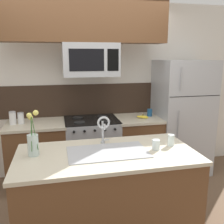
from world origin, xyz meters
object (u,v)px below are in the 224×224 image
(stove_range, at_px, (92,149))
(banana_bunch, at_px, (143,117))
(refrigerator, at_px, (181,117))
(sink_faucet, at_px, (103,126))
(microwave, at_px, (90,60))
(flower_vase, at_px, (33,143))
(drinking_glass, at_px, (156,145))
(storage_jar_medium, at_px, (21,118))
(storage_jar_tall, at_px, (13,118))
(coffee_tin, at_px, (150,113))
(spare_glass, at_px, (171,140))

(stove_range, height_order, banana_bunch, banana_bunch)
(stove_range, height_order, refrigerator, refrigerator)
(refrigerator, xyz_separation_m, sink_faucet, (-1.44, -1.05, 0.23))
(microwave, distance_m, refrigerator, 1.67)
(banana_bunch, height_order, flower_vase, flower_vase)
(microwave, xyz_separation_m, banana_bunch, (0.76, -0.04, -0.83))
(refrigerator, bearing_deg, drinking_glass, -126.43)
(storage_jar_medium, bearing_deg, sink_faucet, -48.28)
(storage_jar_tall, relative_size, banana_bunch, 0.93)
(microwave, relative_size, banana_bunch, 3.91)
(storage_jar_tall, bearing_deg, drinking_glass, -40.51)
(storage_jar_medium, xyz_separation_m, sink_faucet, (0.94, -1.05, 0.12))
(coffee_tin, relative_size, sink_faucet, 0.36)
(refrigerator, height_order, coffee_tin, refrigerator)
(storage_jar_medium, distance_m, coffee_tin, 1.86)
(microwave, relative_size, refrigerator, 0.43)
(sink_faucet, height_order, spare_glass, sink_faucet)
(drinking_glass, xyz_separation_m, flower_vase, (-1.16, 0.11, 0.07))
(storage_jar_tall, relative_size, drinking_glass, 1.74)
(banana_bunch, xyz_separation_m, drinking_glass, (-0.30, -1.22, 0.03))
(storage_jar_tall, height_order, drinking_glass, storage_jar_tall)
(storage_jar_tall, height_order, spare_glass, storage_jar_tall)
(refrigerator, relative_size, storage_jar_medium, 11.43)
(microwave, bearing_deg, spare_glass, -61.36)
(storage_jar_tall, xyz_separation_m, coffee_tin, (1.97, 0.04, -0.03))
(drinking_glass, bearing_deg, stove_range, 109.59)
(coffee_tin, distance_m, sink_faucet, 1.43)
(refrigerator, bearing_deg, sink_faucet, -143.82)
(storage_jar_medium, xyz_separation_m, coffee_tin, (1.86, 0.03, -0.02))
(microwave, height_order, sink_faucet, microwave)
(drinking_glass, bearing_deg, flower_vase, 174.61)
(coffee_tin, bearing_deg, storage_jar_medium, -179.12)
(spare_glass, xyz_separation_m, flower_vase, (-1.35, 0.04, 0.06))
(microwave, distance_m, coffee_tin, 1.21)
(drinking_glass, bearing_deg, spare_glass, 20.45)
(banana_bunch, bearing_deg, sink_faucet, -128.58)
(storage_jar_tall, bearing_deg, stove_range, -0.64)
(stove_range, xyz_separation_m, flower_vase, (-0.70, -1.18, 0.57))
(microwave, xyz_separation_m, spare_glass, (0.65, -1.19, -0.79))
(storage_jar_medium, relative_size, coffee_tin, 1.39)
(stove_range, xyz_separation_m, sink_faucet, (-0.02, -1.03, 0.65))
(microwave, xyz_separation_m, drinking_glass, (0.46, -1.26, -0.80))
(storage_jar_tall, bearing_deg, sink_faucet, -45.04)
(coffee_tin, height_order, flower_vase, flower_vase)
(refrigerator, height_order, storage_jar_tall, refrigerator)
(coffee_tin, height_order, sink_faucet, sink_faucet)
(drinking_glass, bearing_deg, microwave, 109.89)
(refrigerator, relative_size, flower_vase, 4.02)
(refrigerator, xyz_separation_m, storage_jar_medium, (-2.38, 0.00, 0.11))
(storage_jar_medium, relative_size, sink_faucet, 0.50)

